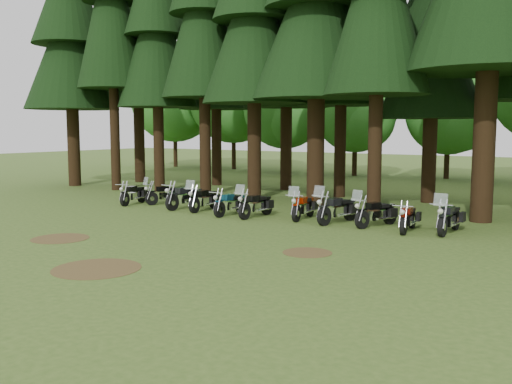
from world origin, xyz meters
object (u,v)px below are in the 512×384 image
Objects in this scene: motorcycle_6 at (303,207)px; motorcycle_3 at (204,200)px; motorcycle_2 at (185,198)px; motorcycle_10 at (449,219)px; motorcycle_1 at (166,195)px; motorcycle_0 at (134,195)px; motorcycle_5 at (256,206)px; motorcycle_8 at (376,214)px; motorcycle_4 at (231,204)px; motorcycle_7 at (337,210)px; motorcycle_9 at (408,219)px.

motorcycle_3 is at bearing 176.13° from motorcycle_6.
motorcycle_10 is (11.12, 0.35, 0.00)m from motorcycle_2.
motorcycle_3 is (2.83, -0.71, 0.03)m from motorcycle_1.
motorcycle_0 is 0.93× the size of motorcycle_5.
motorcycle_4 is at bearing -155.24° from motorcycle_8.
motorcycle_1 is 0.85× the size of motorcycle_7.
motorcycle_2 is (2.90, 0.23, 0.05)m from motorcycle_0.
motorcycle_8 reaches higher than motorcycle_4.
motorcycle_10 is (7.24, 0.68, 0.02)m from motorcycle_5.
motorcycle_0 is 0.99× the size of motorcycle_9.
motorcycle_10 is (10.01, 0.42, 0.02)m from motorcycle_3.
motorcycle_6 is 2.95m from motorcycle_8.
motorcycle_8 is 1.31m from motorcycle_9.
motorcycle_5 is (6.78, -0.10, 0.03)m from motorcycle_0.
motorcycle_4 is at bearing -174.15° from motorcycle_10.
motorcycle_1 is 0.87× the size of motorcycle_2.
motorcycle_1 reaches higher than motorcycle_4.
motorcycle_3 reaches higher than motorcycle_5.
motorcycle_4 is at bearing -6.31° from motorcycle_2.
motorcycle_2 is at bearing 170.50° from motorcycle_3.
motorcycle_7 reaches higher than motorcycle_6.
motorcycle_3 is (1.10, -0.07, -0.01)m from motorcycle_2.
motorcycle_6 is 1.01× the size of motorcycle_8.
motorcycle_0 is 0.87× the size of motorcycle_7.
motorcycle_1 is at bearing 172.15° from motorcycle_5.
motorcycle_2 is 3.89m from motorcycle_5.
motorcycle_7 is at bearing -157.90° from motorcycle_8.
motorcycle_7 is at bearing 10.29° from motorcycle_5.
motorcycle_3 reaches higher than motorcycle_2.
motorcycle_6 is (4.56, 0.35, -0.01)m from motorcycle_3.
motorcycle_3 reaches higher than motorcycle_9.
motorcycle_1 is 0.90× the size of motorcycle_3.
motorcycle_8 is at bearing 19.70° from motorcycle_1.
motorcycle_3 is at bearing -177.06° from motorcycle_10.
motorcycle_8 is at bearing -177.20° from motorcycle_10.
motorcycle_0 is 0.92× the size of motorcycle_3.
motorcycle_10 is at bearing 20.56° from motorcycle_1.
motorcycle_2 is 1.11× the size of motorcycle_9.
motorcycle_10 reaches higher than motorcycle_6.
motorcycle_10 is at bearing -11.88° from motorcycle_0.
motorcycle_9 is (7.14, 0.35, -0.01)m from motorcycle_4.
motorcycle_5 is at bearing -10.95° from motorcycle_3.
motorcycle_5 is (2.77, -0.26, -0.00)m from motorcycle_3.
motorcycle_2 is at bearing 177.00° from motorcycle_5.
motorcycle_2 is 1.05× the size of motorcycle_5.
motorcycle_10 is at bearing -3.20° from motorcycle_3.
motorcycle_7 is 1.08× the size of motorcycle_8.
motorcycle_2 reaches higher than motorcycle_4.
motorcycle_10 is (14.02, 0.58, 0.05)m from motorcycle_0.
motorcycle_0 is at bearing 177.34° from motorcycle_4.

